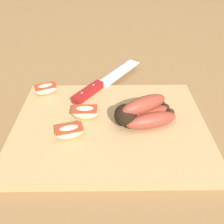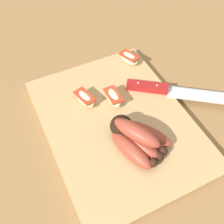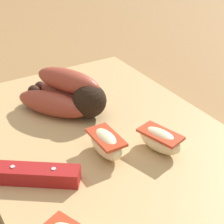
% 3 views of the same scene
% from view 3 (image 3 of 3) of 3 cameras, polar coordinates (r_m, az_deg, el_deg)
% --- Properties ---
extents(ground_plane, '(6.00, 6.00, 0.00)m').
position_cam_3_polar(ground_plane, '(0.49, -3.04, -4.86)').
color(ground_plane, olive).
extents(cutting_board, '(0.41, 0.31, 0.02)m').
position_cam_3_polar(cutting_board, '(0.49, -2.37, -3.74)').
color(cutting_board, tan).
rests_on(cutting_board, ground_plane).
extents(banana_bunch, '(0.14, 0.12, 0.06)m').
position_cam_3_polar(banana_bunch, '(0.52, -6.92, 2.81)').
color(banana_bunch, black).
rests_on(banana_bunch, cutting_board).
extents(apple_wedge_near, '(0.06, 0.03, 0.03)m').
position_cam_3_polar(apple_wedge_near, '(0.43, -0.95, -5.00)').
color(apple_wedge_near, beige).
rests_on(apple_wedge_near, cutting_board).
extents(apple_wedge_middle, '(0.06, 0.04, 0.03)m').
position_cam_3_polar(apple_wedge_middle, '(0.44, 7.61, -4.39)').
color(apple_wedge_middle, beige).
rests_on(apple_wedge_middle, cutting_board).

